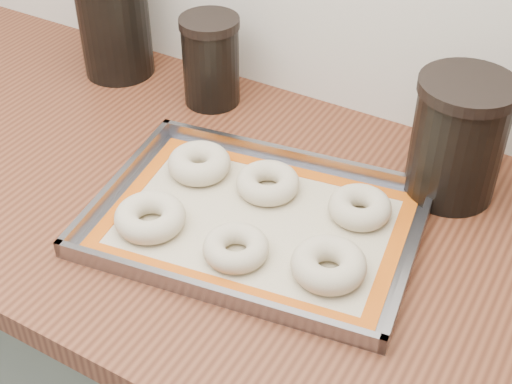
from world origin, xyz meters
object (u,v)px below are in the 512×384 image
Objects in this scene: bagel_front_left at (150,217)px; bagel_front_right at (329,265)px; bagel_back_right at (360,207)px; canister_mid at (211,61)px; canister_left at (114,18)px; bagel_front_mid at (236,248)px; bagel_back_left at (199,163)px; canister_right at (458,138)px; bagel_back_mid at (268,183)px; baking_tray at (256,221)px.

bagel_front_left is 1.01× the size of bagel_front_right.
bagel_front_right is 0.13m from bagel_back_right.
bagel_back_right is at bearing -24.96° from canister_mid.
bagel_front_right is 0.46× the size of canister_left.
bagel_front_mid is 0.20m from bagel_back_left.
bagel_front_left is 1.04× the size of bagel_back_left.
bagel_back_right is 0.48× the size of canister_right.
bagel_back_mid is 0.29m from canister_mid.
bagel_back_mid is 0.29m from canister_right.
canister_left is at bearing 133.87° from bagel_front_left.
bagel_back_right is 0.17m from canister_right.
bagel_front_right is at bearing -84.52° from bagel_back_right.
baking_tray is 2.65× the size of canister_right.
bagel_back_right is at bearing 34.40° from bagel_front_left.
bagel_back_right reaches higher than baking_tray.
bagel_back_right is at bearing 35.02° from baking_tray.
bagel_back_left reaches higher than bagel_front_left.
baking_tray is 0.32m from canister_right.
canister_left reaches higher than bagel_back_left.
bagel_front_mid is 0.58m from canister_left.
bagel_back_left reaches higher than bagel_back_mid.
canister_left is at bearing 179.44° from canister_mid.
canister_mid is 0.85× the size of canister_right.
baking_tray is 5.57× the size of bagel_front_mid.
bagel_back_left is at bearing -32.21° from canister_left.
bagel_front_mid is 0.48× the size of canister_right.
canister_mid is (-0.22, 0.19, 0.06)m from bagel_back_mid.
canister_mid is (0.21, -0.00, -0.03)m from canister_left.
bagel_front_right is 1.05× the size of bagel_back_mid.
bagel_back_right reaches higher than bagel_back_mid.
canister_left reaches higher than bagel_front_right.
canister_mid is (-0.36, 0.17, 0.06)m from bagel_back_right.
baking_tray is at bearing 162.21° from bagel_front_right.
bagel_front_right is at bearing -38.50° from canister_mid.
baking_tray is 0.14m from bagel_front_right.
bagel_front_left is 0.30m from bagel_back_right.
bagel_back_right is at bearing 95.48° from bagel_front_right.
bagel_back_right is 0.61m from canister_left.
canister_right is at bearing 55.30° from bagel_front_mid.
bagel_front_left is 0.19m from bagel_back_mid.
bagel_front_right is at bearing 8.77° from bagel_front_left.
canister_left reaches higher than bagel_back_mid.
bagel_front_right is 0.63× the size of canister_mid.
canister_mid reaches higher than bagel_back_left.
bagel_back_right is 0.41m from canister_mid.
bagel_back_left is (-0.01, 0.14, 0.00)m from bagel_front_left.
bagel_front_right is at bearing -27.07° from canister_left.
bagel_back_right is (0.11, 0.16, 0.00)m from bagel_front_mid.
bagel_front_right is 1.03× the size of bagel_back_left.
bagel_front_right reaches higher than bagel_back_mid.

